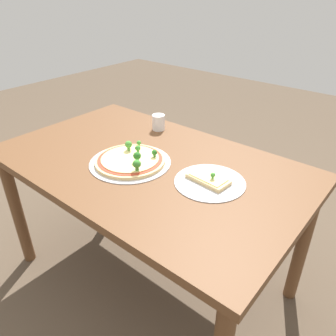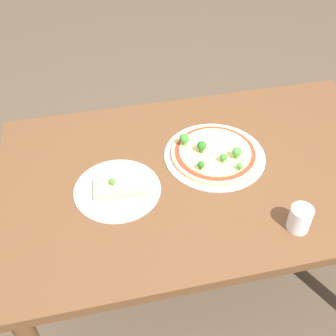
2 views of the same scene
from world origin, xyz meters
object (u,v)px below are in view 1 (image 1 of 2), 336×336
object	(u,v)px
pizza_tray_slice	(209,181)
dining_table	(148,178)
drinking_cup	(158,122)
pizza_tray_whole	(131,160)

from	to	relation	value
pizza_tray_slice	dining_table	bearing A→B (deg)	5.45
pizza_tray_slice	drinking_cup	size ratio (longest dim) A/B	3.46
dining_table	pizza_tray_slice	bearing A→B (deg)	-174.55
pizza_tray_whole	dining_table	bearing A→B (deg)	-128.73
dining_table	pizza_tray_whole	size ratio (longest dim) A/B	3.88
drinking_cup	pizza_tray_whole	bearing A→B (deg)	112.79
dining_table	pizza_tray_slice	world-z (taller)	pizza_tray_slice
pizza_tray_whole	pizza_tray_slice	xyz separation A→B (m)	(-0.35, -0.09, -0.01)
pizza_tray_whole	pizza_tray_slice	bearing A→B (deg)	-165.97
pizza_tray_whole	drinking_cup	bearing A→B (deg)	-67.21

